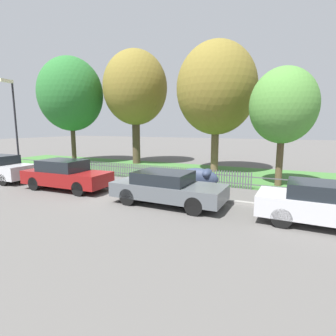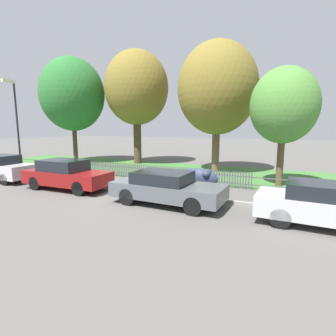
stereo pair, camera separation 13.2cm
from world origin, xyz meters
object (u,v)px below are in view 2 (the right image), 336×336
(parked_car_red_compact, at_px, (329,205))
(tree_behind_motorcycle, at_px, (137,88))
(parked_car_navy_estate, at_px, (167,187))
(covered_motorcycle, at_px, (199,178))
(street_lamp, at_px, (15,117))
(tree_nearest_kerb, at_px, (72,95))
(parked_car_black_saloon, at_px, (66,174))
(parked_car_silver_hatchback, at_px, (2,168))
(tree_mid_park, at_px, (217,89))
(tree_far_left, at_px, (284,106))

(parked_car_red_compact, distance_m, tree_behind_motorcycle, 17.10)
(parked_car_navy_estate, height_order, tree_behind_motorcycle, tree_behind_motorcycle)
(covered_motorcycle, xyz_separation_m, street_lamp, (-11.74, -0.70, 2.97))
(tree_nearest_kerb, bearing_deg, parked_car_navy_estate, -31.80)
(parked_car_red_compact, relative_size, street_lamp, 0.74)
(covered_motorcycle, bearing_deg, tree_behind_motorcycle, 134.74)
(parked_car_navy_estate, bearing_deg, parked_car_black_saloon, 179.62)
(parked_car_silver_hatchback, bearing_deg, parked_car_red_compact, -2.57)
(parked_car_black_saloon, relative_size, tree_behind_motorcycle, 0.49)
(parked_car_red_compact, bearing_deg, parked_car_navy_estate, -179.02)
(parked_car_silver_hatchback, bearing_deg, tree_mid_park, 37.71)
(street_lamp, bearing_deg, parked_car_black_saloon, -14.52)
(parked_car_black_saloon, height_order, tree_behind_motorcycle, tree_behind_motorcycle)
(parked_car_navy_estate, relative_size, tree_far_left, 0.75)
(tree_mid_park, bearing_deg, street_lamp, -147.40)
(parked_car_black_saloon, xyz_separation_m, parked_car_red_compact, (11.13, -0.20, -0.04))
(parked_car_black_saloon, bearing_deg, parked_car_navy_estate, -3.21)
(tree_behind_motorcycle, bearing_deg, tree_nearest_kerb, -160.90)
(parked_car_red_compact, distance_m, covered_motorcycle, 5.52)
(parked_car_navy_estate, height_order, parked_car_red_compact, parked_car_red_compact)
(parked_car_red_compact, distance_m, street_lamp, 17.07)
(street_lamp, bearing_deg, covered_motorcycle, 3.42)
(parked_car_silver_hatchback, distance_m, parked_car_navy_estate, 10.49)
(covered_motorcycle, relative_size, tree_behind_motorcycle, 0.22)
(parked_car_silver_hatchback, height_order, parked_car_black_saloon, parked_car_silver_hatchback)
(tree_nearest_kerb, height_order, tree_far_left, tree_nearest_kerb)
(parked_car_silver_hatchback, height_order, tree_nearest_kerb, tree_nearest_kerb)
(tree_nearest_kerb, bearing_deg, covered_motorcycle, -22.82)
(parked_car_red_compact, bearing_deg, covered_motorcycle, 156.45)
(parked_car_silver_hatchback, relative_size, tree_far_left, 0.65)
(parked_car_red_compact, distance_m, tree_nearest_kerb, 20.46)
(parked_car_black_saloon, height_order, tree_nearest_kerb, tree_nearest_kerb)
(parked_car_silver_hatchback, height_order, tree_mid_park, tree_mid_park)
(parked_car_navy_estate, xyz_separation_m, parked_car_red_compact, (5.55, -0.06, 0.02))
(covered_motorcycle, height_order, street_lamp, street_lamp)
(tree_behind_motorcycle, relative_size, tree_far_left, 1.52)
(parked_car_black_saloon, distance_m, covered_motorcycle, 6.50)
(tree_nearest_kerb, xyz_separation_m, street_lamp, (1.45, -6.25, -2.08))
(parked_car_red_compact, relative_size, tree_nearest_kerb, 0.49)
(tree_behind_motorcycle, bearing_deg, parked_car_silver_hatchback, -107.66)
(tree_far_left, bearing_deg, parked_car_navy_estate, -125.12)
(tree_mid_park, height_order, street_lamp, tree_mid_park)
(parked_car_navy_estate, bearing_deg, covered_motorcycle, 77.42)
(tree_mid_park, bearing_deg, tree_nearest_kerb, -176.92)
(parked_car_navy_estate, relative_size, tree_mid_park, 0.52)
(tree_nearest_kerb, height_order, tree_mid_park, tree_nearest_kerb)
(covered_motorcycle, xyz_separation_m, tree_far_left, (3.33, 3.23, 3.41))
(tree_nearest_kerb, height_order, street_lamp, tree_nearest_kerb)
(parked_car_red_compact, xyz_separation_m, tree_behind_motorcycle, (-12.97, 9.71, 5.46))
(parked_car_black_saloon, bearing_deg, tree_nearest_kerb, 130.64)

